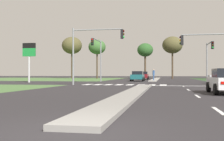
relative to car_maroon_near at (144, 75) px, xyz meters
name	(u,v)px	position (x,y,z in m)	size (l,w,h in m)	color
ground_plane	(150,83)	(2.35, -22.15, -0.81)	(200.00, 200.00, 0.00)	#282628
grass_verge_far_left	(40,79)	(-23.15, 2.35, -0.81)	(35.00, 35.00, 0.01)	#476B38
median_island_near	(133,93)	(2.35, -41.15, -0.74)	(1.20, 22.00, 0.14)	gray
median_island_far	(156,79)	(2.35, 2.85, -0.74)	(1.20, 36.00, 0.14)	gray
lane_dash_near	(218,111)	(5.85, -48.04, -0.81)	(0.14, 2.00, 0.01)	silver
lane_dash_second	(197,96)	(5.85, -42.04, -0.81)	(0.14, 2.00, 0.01)	silver
lane_dash_third	(188,90)	(5.85, -36.04, -0.81)	(0.14, 2.00, 0.01)	silver
lane_dash_fourth	(183,86)	(5.85, -30.04, -0.81)	(0.14, 2.00, 0.01)	silver
stop_bar_near	(186,86)	(6.15, -29.15, -0.81)	(6.40, 0.50, 0.01)	silver
crosswalk_bar_near	(88,84)	(-4.05, -27.35, -0.81)	(0.70, 2.80, 0.01)	silver
crosswalk_bar_second	(98,85)	(-2.90, -27.35, -0.81)	(0.70, 2.80, 0.01)	silver
crosswalk_bar_third	(109,85)	(-1.75, -27.35, -0.81)	(0.70, 2.80, 0.01)	silver
crosswalk_bar_fourth	(119,85)	(-0.60, -27.35, -0.81)	(0.70, 2.80, 0.01)	silver
crosswalk_bar_fifth	(130,85)	(0.55, -27.35, -0.81)	(0.70, 2.80, 0.01)	silver
crosswalk_bar_sixth	(141,85)	(1.70, -27.35, -0.81)	(0.70, 2.80, 0.01)	silver
crosswalk_bar_seventh	(152,85)	(2.85, -27.35, -0.81)	(0.70, 2.80, 0.01)	silver
crosswalk_bar_eighth	(163,85)	(4.00, -27.35, -0.81)	(0.70, 2.80, 0.01)	silver
car_maroon_near	(144,75)	(0.00, 0.00, 0.00)	(1.94, 4.47, 1.59)	maroon
car_teal_fifth	(138,76)	(-0.03, -12.54, -0.01)	(2.03, 4.56, 1.56)	#19565B
traffic_signal_near_right	(208,48)	(8.29, -28.75, 2.79)	(4.47, 0.32, 5.21)	gray
traffic_signal_near_left	(91,45)	(-3.29, -28.75, 3.33)	(5.51, 0.32, 5.97)	gray
traffic_signal_far_left	(98,52)	(-5.25, -17.46, 3.46)	(0.32, 5.46, 6.16)	gray
traffic_signal_far_right	(209,54)	(9.95, -17.51, 3.00)	(0.32, 5.30, 5.46)	gray
pedestrian_at_median	(154,73)	(2.44, -12.24, 0.39)	(0.34, 0.34, 1.75)	#335184
fuel_price_totem	(29,54)	(-13.81, -21.48, 3.05)	(1.80, 0.24, 5.30)	silver
treeline_near	(72,46)	(-18.26, 10.13, 7.22)	(4.91, 4.91, 10.17)	#423323
treeline_second	(97,47)	(-11.77, 9.45, 6.68)	(4.11, 4.11, 9.29)	#423323
treeline_third	(145,50)	(-0.26, 8.36, 5.68)	(3.59, 3.59, 8.11)	#423323
treeline_fourth	(172,45)	(5.86, 9.86, 6.88)	(4.59, 4.59, 9.69)	#423323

